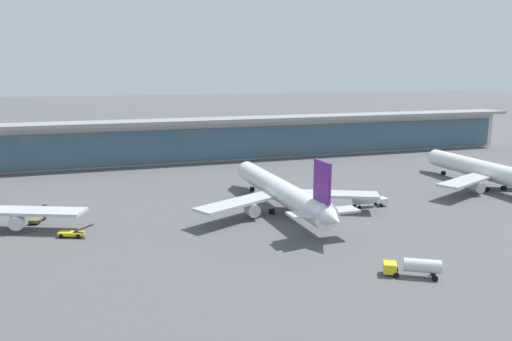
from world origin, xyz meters
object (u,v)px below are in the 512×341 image
Objects in this scene: airliner_centre_stand at (281,191)px; airliner_right_stand at (493,172)px; service_truck_by_tail_yellow at (72,233)px; service_truck_under_wing_white at (368,200)px; service_truck_near_nose_yellow at (415,266)px; service_truck_on_taxiway_olive at (38,218)px.

airliner_centre_stand is 61.91m from airliner_right_stand.
airliner_right_stand is 8.32× the size of service_truck_by_tail_yellow.
service_truck_under_wing_white is at bearing 0.77° from service_truck_by_tail_yellow.
airliner_centre_stand reaches higher than service_truck_near_nose_yellow.
service_truck_near_nose_yellow is 1.25× the size of service_truck_by_tail_yellow.
service_truck_near_nose_yellow is 1.24× the size of service_truck_on_taxiway_olive.
service_truck_near_nose_yellow is 62.94m from service_truck_by_tail_yellow.
service_truck_by_tail_yellow is 0.99× the size of service_truck_on_taxiway_olive.
airliner_right_stand is at bearing 2.99° from service_truck_by_tail_yellow.
airliner_centre_stand is 8.31× the size of service_truck_by_tail_yellow.
airliner_centre_stand is 6.58× the size of service_truck_under_wing_white.
service_truck_on_taxiway_olive is at bearing 176.31° from airliner_right_stand.
service_truck_near_nose_yellow is (-55.59, -42.35, -3.06)m from airliner_right_stand.
service_truck_near_nose_yellow is 40.38m from service_truck_under_wing_white.
service_truck_by_tail_yellow is at bearing -174.73° from airliner_centre_stand.
service_truck_near_nose_yellow is at bearing -40.40° from service_truck_on_taxiway_olive.
service_truck_near_nose_yellow is at bearing -81.24° from airliner_centre_stand.
service_truck_on_taxiway_olive is at bearing 170.63° from service_truck_under_wing_white.
airliner_centre_stand is at bearing 171.17° from service_truck_under_wing_white.
airliner_centre_stand is 8.22× the size of service_truck_on_taxiway_olive.
service_truck_on_taxiway_olive is (-113.99, 7.35, -3.96)m from airliner_right_stand.
airliner_right_stand is 106.89m from service_truck_by_tail_yellow.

